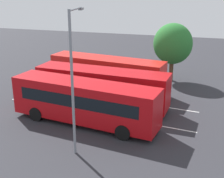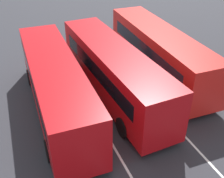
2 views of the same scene
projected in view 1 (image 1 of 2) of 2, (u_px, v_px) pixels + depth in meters
ground_plane at (101, 105)px, 26.34m from camera, size 76.23×76.23×0.00m
bus_far_left at (106, 73)px, 29.49m from camera, size 11.41×4.03×3.21m
bus_center_left at (101, 86)px, 25.59m from camera, size 11.32×3.19×3.21m
bus_center_right at (84, 101)px, 22.43m from camera, size 11.40×3.97×3.21m
pedestrian at (17, 90)px, 27.16m from camera, size 0.39×0.39×1.61m
street_lamp at (73, 74)px, 17.66m from camera, size 0.52×2.77×8.63m
depot_tree at (173, 44)px, 31.81m from camera, size 4.02×3.62×6.08m
lane_stripe_outer_left at (107, 98)px, 28.01m from camera, size 16.22×2.02×0.01m
lane_stripe_inner_left at (93, 114)px, 24.66m from camera, size 16.22×2.02×0.01m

